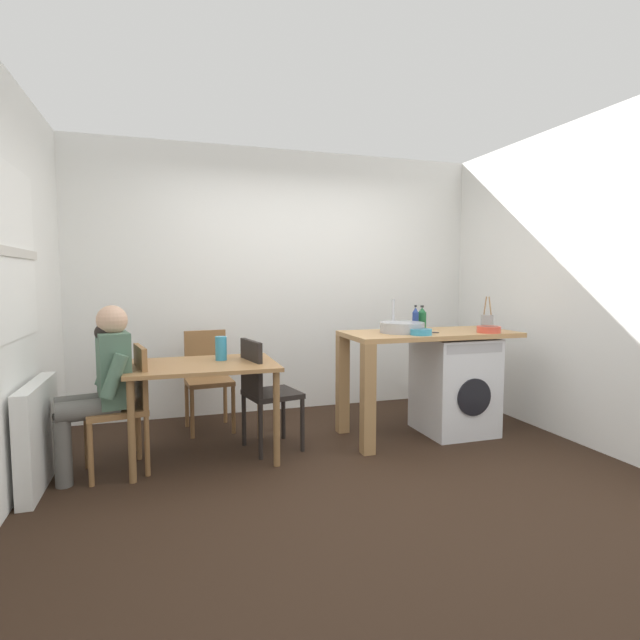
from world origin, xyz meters
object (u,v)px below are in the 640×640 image
Objects in this scene: chair_spare_by_wall at (208,374)px; chair_person_seat at (126,401)px; bottle_tall_green at (415,319)px; bottle_squat_brown at (422,319)px; chair_opposite at (264,388)px; washing_machine at (454,385)px; vase at (221,348)px; utensil_crock at (487,321)px; dining_table at (203,376)px; mixing_bowl at (421,332)px; colander at (489,329)px; seated_person at (101,381)px.

chair_person_seat is at bearing 48.30° from chair_spare_by_wall.
bottle_squat_brown is at bearing 26.54° from bottle_tall_green.
bottle_tall_green is at bearing 81.65° from chair_opposite.
chair_spare_by_wall is 2.25m from washing_machine.
bottle_squat_brown is 1.16× the size of vase.
washing_machine is at bearing -100.06° from chair_person_seat.
vase is at bearing 178.58° from utensil_crock.
bottle_tall_green reaches higher than dining_table.
mixing_bowl is at bearing -120.20° from bottle_squat_brown.
seated_person is at bearing 177.92° from colander.
chair_person_seat is at bearing -171.16° from dining_table.
vase is at bearing -179.26° from bottle_tall_green.
washing_machine is (2.91, 0.11, -0.24)m from seated_person.
chair_spare_by_wall is at bearing 149.23° from mixing_bowl.
chair_person_seat is (-0.55, -0.09, -0.14)m from dining_table.
colander reaches higher than chair_spare_by_wall.
seated_person is 2.71m from bottle_squat_brown.
chair_person_seat and chair_opposite have the same top height.
dining_table is 5.50× the size of colander.
washing_machine is 3.78× the size of bottle_tall_green.
chair_person_seat is 0.23m from seated_person.
chair_person_seat is 1.00× the size of chair_opposite.
bottle_squat_brown is 0.44m from mixing_bowl.
utensil_crock is (0.60, -0.13, -0.03)m from bottle_squat_brown.
colander reaches higher than washing_machine.
vase is (-1.60, 0.31, -0.11)m from mixing_bowl.
bottle_squat_brown is at bearing 83.17° from chair_opposite.
washing_machine is 2.87× the size of utensil_crock.
chair_spare_by_wall is 4.50× the size of colander.
dining_table is 0.57m from chair_person_seat.
chair_spare_by_wall is at bearing -164.52° from chair_opposite.
mixing_bowl is 0.96× the size of vase.
colander is (-0.18, -0.27, -0.04)m from utensil_crock.
vase is (0.85, 0.22, 0.16)m from seated_person.
chair_opposite is 0.83m from chair_spare_by_wall.
bottle_tall_green reaches higher than chair_spare_by_wall.
washing_machine is 4.70× the size of mixing_bowl.
dining_table is 4.84× the size of bottle_tall_green.
dining_table is at bearing -97.79° from chair_opposite.
utensil_crock reaches higher than mixing_bowl.
seated_person is 6.33× the size of vase.
dining_table is 0.50m from chair_opposite.
mixing_bowl is 0.91× the size of colander.
washing_machine is 0.67m from utensil_crock.
utensil_crock reaches higher than seated_person.
dining_table is 1.92m from bottle_tall_green.
seated_person reaches higher than washing_machine.
vase is (-1.72, -0.02, -0.19)m from bottle_tall_green.
mixing_bowl is at bearing -103.74° from seated_person.
chair_opposite is 3.96× the size of bottle_tall_green.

